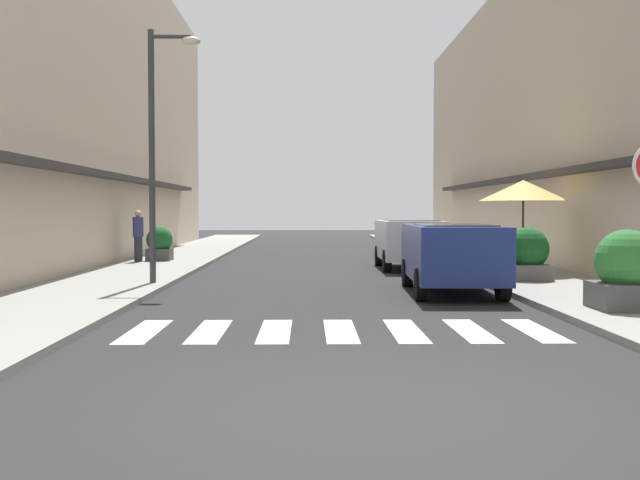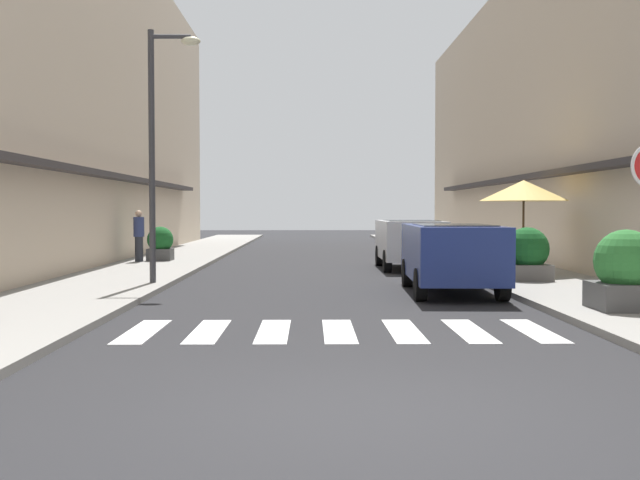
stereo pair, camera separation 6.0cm
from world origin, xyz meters
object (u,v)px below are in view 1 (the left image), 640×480
at_px(street_lamp, 160,130).
at_px(planter_corner, 627,271).
at_px(planter_midblock, 527,255).
at_px(planter_far, 159,244).
at_px(parked_car_near, 452,250).
at_px(pedestrian_walking_near, 138,235).
at_px(cafe_umbrella, 523,191).
at_px(parked_car_mid, 409,238).

height_order(street_lamp, planter_corner, street_lamp).
bearing_deg(planter_midblock, planter_far, 144.79).
bearing_deg(parked_car_near, planter_far, 131.57).
distance_m(street_lamp, planter_far, 8.32).
bearing_deg(pedestrian_walking_near, planter_corner, 163.41).
height_order(street_lamp, cafe_umbrella, street_lamp).
bearing_deg(parked_car_mid, parked_car_near, -90.00).
distance_m(street_lamp, planter_corner, 10.30).
height_order(planter_corner, pedestrian_walking_near, pedestrian_walking_near).
bearing_deg(parked_car_near, street_lamp, 168.68).
distance_m(parked_car_mid, cafe_umbrella, 4.06).
bearing_deg(pedestrian_walking_near, planter_midblock, 179.77).
xyz_separation_m(parked_car_near, street_lamp, (-6.40, 1.28, 2.66)).
bearing_deg(street_lamp, planter_corner, -29.08).
relative_size(parked_car_mid, street_lamp, 0.70).
bearing_deg(pedestrian_walking_near, parked_car_mid, -159.53).
distance_m(planter_corner, pedestrian_walking_near, 16.02).
distance_m(planter_corner, planter_far, 16.08).
distance_m(planter_far, pedestrian_walking_near, 0.86).
xyz_separation_m(cafe_umbrella, planter_midblock, (-0.50, -2.13, -1.56)).
height_order(parked_car_near, cafe_umbrella, cafe_umbrella).
bearing_deg(street_lamp, parked_car_mid, 40.41).
xyz_separation_m(parked_car_near, parked_car_mid, (0.00, 6.73, -0.00)).
relative_size(parked_car_mid, planter_corner, 3.02).
bearing_deg(planter_far, parked_car_mid, -15.50).
height_order(planter_midblock, planter_far, planter_midblock).
bearing_deg(cafe_umbrella, street_lamp, -163.49).
height_order(street_lamp, pedestrian_walking_near, street_lamp).
relative_size(parked_car_near, planter_corner, 3.24).
xyz_separation_m(parked_car_mid, planter_far, (-7.92, 2.20, -0.25)).
bearing_deg(cafe_umbrella, planter_midblock, -103.23).
relative_size(planter_corner, planter_midblock, 1.07).
bearing_deg(planter_far, planter_corner, -50.78).
relative_size(parked_car_near, street_lamp, 0.75).
xyz_separation_m(cafe_umbrella, planter_far, (-10.56, 4.97, -1.60)).
relative_size(street_lamp, planter_corner, 4.29).
bearing_deg(parked_car_near, cafe_umbrella, 56.29).
distance_m(street_lamp, planter_midblock, 9.03).
xyz_separation_m(parked_car_mid, pedestrian_walking_near, (-8.49, 1.63, 0.06)).
bearing_deg(planter_far, street_lamp, -78.79).
height_order(street_lamp, planter_midblock, street_lamp).
bearing_deg(planter_far, planter_midblock, -35.21).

